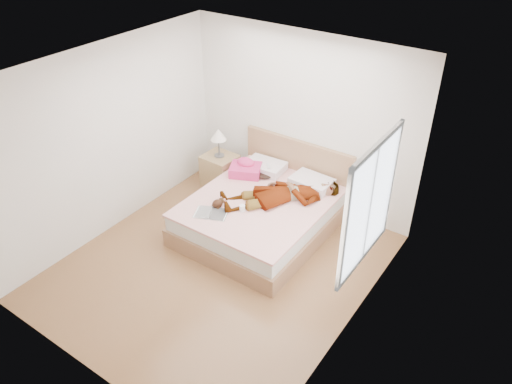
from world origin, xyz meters
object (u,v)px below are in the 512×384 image
Objects in this scene: bed at (263,211)px; magazine at (211,213)px; woman at (283,191)px; phone at (268,166)px; plush_toy at (218,203)px; coffee_mug at (242,208)px; nightstand at (220,170)px; towel at (246,168)px.

bed is 0.84m from magazine.
woman is 19.39× the size of phone.
plush_toy reaches higher than magazine.
magazine is (-0.35, -0.72, 0.24)m from bed.
coffee_mug is at bearing 43.86° from magazine.
bed is 17.51× the size of coffee_mug.
phone is (-0.50, 0.40, 0.05)m from woman.
bed is 1.22m from nightstand.
bed is at bearing -110.90° from phone.
woman is at bearing 64.15° from coffee_mug.
towel is at bearing 146.83° from bed.
coffee_mug is (-0.05, -0.43, 0.28)m from bed.
towel is 1.12m from magazine.
woman is at bearing -16.96° from towel.
woman is 1.42m from nightstand.
bed reaches higher than coffee_mug.
nightstand is (-0.56, 0.08, -0.25)m from towel.
woman is 0.81× the size of bed.
phone is at bearing -177.06° from woman.
phone is 0.42× the size of plush_toy.
woman is 3.04× the size of towel.
phone is at bearing 103.26° from coffee_mug.
coffee_mug is (0.30, 0.29, 0.04)m from magazine.
coffee_mug is at bearing -39.26° from nightstand.
nightstand is at bearing 140.74° from coffee_mug.
plush_toy is at bearing -161.99° from coffee_mug.
towel is 0.62m from nightstand.
woman reaches higher than plush_toy.
plush_toy is 0.19× the size of nightstand.
towel is at bearing 101.63° from magazine.
nightstand is (-1.08, 0.89, -0.20)m from coffee_mug.
coffee_mug is (-0.27, -0.56, -0.07)m from woman.
woman is 0.63m from coffee_mug.
towel is 0.94m from plush_toy.
coffee_mug is at bearing -56.85° from towel.
woman is at bearing 31.11° from bed.
nightstand is at bearing 158.11° from bed.
bed is at bearing -21.89° from nightstand.
coffee_mug is 0.34m from plush_toy.
towel is at bearing 159.02° from phone.
bed is 0.51m from coffee_mug.
magazine is at bearing -116.11° from bed.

